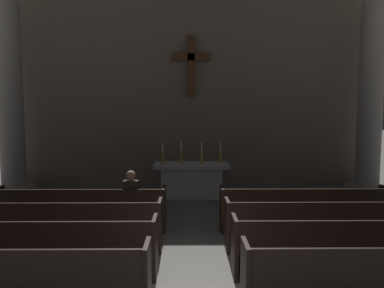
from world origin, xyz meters
TOP-DOWN VIEW (x-y plane):
  - pew_left_row_1 at (-2.38, -0.04)m, footprint 3.58×0.50m
  - pew_left_row_2 at (-2.38, 1.07)m, footprint 3.58×0.50m
  - pew_left_row_3 at (-2.38, 2.18)m, footprint 3.58×0.50m
  - pew_left_row_4 at (-2.38, 3.29)m, footprint 3.58×0.50m
  - pew_right_row_1 at (2.38, -0.04)m, footprint 3.58×0.50m
  - pew_right_row_2 at (2.38, 1.07)m, footprint 3.58×0.50m
  - pew_right_row_3 at (2.38, 2.18)m, footprint 3.58×0.50m
  - pew_right_row_4 at (2.38, 3.29)m, footprint 3.58×0.50m
  - column_left_third at (-5.50, 7.02)m, footprint 1.10×1.10m
  - column_right_third at (5.50, 7.02)m, footprint 1.10×1.10m
  - altar at (0.00, 6.40)m, footprint 2.20×0.90m
  - candlestick_outer_left at (-0.85, 6.40)m, footprint 0.16×0.16m
  - candlestick_inner_left at (-0.30, 6.40)m, footprint 0.16×0.16m
  - candlestick_inner_right at (0.30, 6.40)m, footprint 0.16×0.16m
  - candlestick_outer_right at (0.85, 6.40)m, footprint 0.16×0.16m
  - apse_with_cross at (0.00, 8.42)m, footprint 12.17×0.49m
  - lone_worshipper at (-1.31, 3.33)m, footprint 0.32×0.43m

SIDE VIEW (x-z plane):
  - pew_left_row_1 at x=-2.38m, z-range 0.00..0.95m
  - pew_left_row_2 at x=-2.38m, z-range 0.00..0.95m
  - pew_left_row_3 at x=-2.38m, z-range 0.00..0.95m
  - pew_left_row_4 at x=-2.38m, z-range 0.00..0.95m
  - pew_right_row_1 at x=2.38m, z-range 0.00..0.95m
  - pew_right_row_2 at x=2.38m, z-range 0.00..0.95m
  - pew_right_row_3 at x=2.38m, z-range 0.00..0.95m
  - pew_right_row_4 at x=2.38m, z-range 0.00..0.95m
  - altar at x=0.00m, z-range 0.03..1.04m
  - lone_worshipper at x=-1.31m, z-range 0.03..1.35m
  - candlestick_outer_left at x=-0.85m, z-range 0.90..1.51m
  - candlestick_inner_left at x=-0.30m, z-range 0.90..1.51m
  - candlestick_inner_right at x=0.30m, z-range 0.90..1.51m
  - candlestick_outer_right at x=0.85m, z-range 0.90..1.51m
  - column_left_third at x=-5.50m, z-range -0.09..6.63m
  - column_right_third at x=5.50m, z-range -0.09..6.63m
  - apse_with_cross at x=0.00m, z-range 0.00..7.28m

